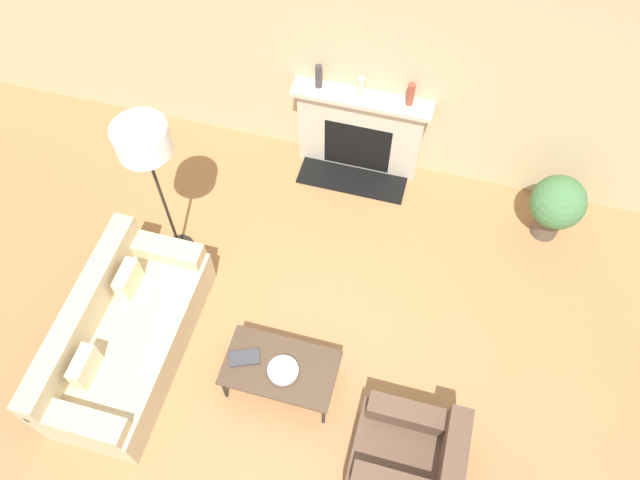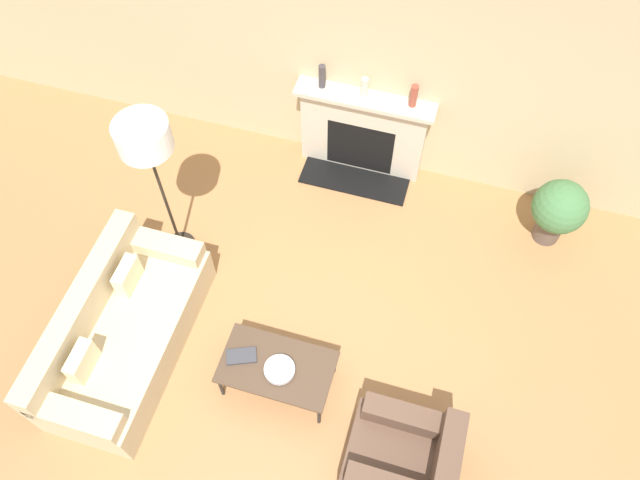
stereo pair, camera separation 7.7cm
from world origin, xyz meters
TOP-DOWN VIEW (x-y plane):
  - ground_plane at (0.00, 0.00)m, footprint 18.00×18.00m
  - wall_back at (0.00, 2.94)m, footprint 18.00×0.06m
  - fireplace at (-0.14, 2.79)m, footprint 1.47×0.59m
  - couch at (-1.70, -0.03)m, footprint 0.90×1.94m
  - armchair_near at (1.05, -0.41)m, footprint 0.87×0.76m
  - coffee_table at (-0.21, 0.03)m, footprint 1.00×0.58m
  - bowl at (-0.17, -0.01)m, footprint 0.27×0.27m
  - book at (-0.54, 0.03)m, footprint 0.30×0.24m
  - floor_lamp at (-1.69, 1.17)m, footprint 0.48×0.48m
  - mantel_vase_left at (-0.61, 2.81)m, footprint 0.07×0.07m
  - mantel_vase_center_left at (-0.17, 2.81)m, footprint 0.08×0.08m
  - mantel_vase_center_right at (0.34, 2.81)m, footprint 0.08×0.08m
  - potted_plant at (2.01, 2.39)m, footprint 0.56×0.56m

SIDE VIEW (x-z plane):
  - ground_plane at x=0.00m, z-range 0.00..0.00m
  - armchair_near at x=1.05m, z-range -0.08..0.65m
  - couch at x=-1.70m, z-range -0.10..0.70m
  - coffee_table at x=-0.21m, z-range 0.17..0.57m
  - book at x=-0.54m, z-range 0.40..0.42m
  - bowl at x=-0.17m, z-range 0.41..0.47m
  - potted_plant at x=2.01m, z-range 0.08..0.88m
  - fireplace at x=-0.14m, z-range -0.01..1.04m
  - mantel_vase_center_left at x=-0.17m, z-range 1.06..1.27m
  - mantel_vase_center_right at x=0.34m, z-range 1.06..1.31m
  - mantel_vase_left at x=-0.61m, z-range 1.06..1.33m
  - wall_back at x=0.00m, z-range 0.00..2.90m
  - floor_lamp at x=-1.69m, z-range 0.69..2.52m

